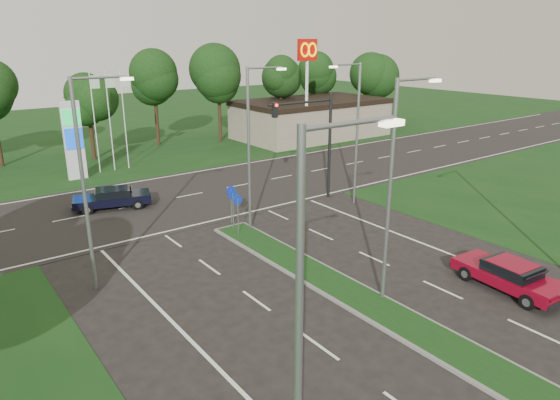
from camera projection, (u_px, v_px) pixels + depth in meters
ground at (507, 382)px, 15.73m from camera, size 160.00×160.00×0.00m
verge_far at (60, 133)px, 57.81m from camera, size 160.00×50.00×0.02m
cross_road at (176, 198)px, 34.09m from camera, size 160.00×12.00×0.02m
median_kerb at (407, 325)px, 18.77m from camera, size 2.00×26.00×0.12m
commercial_building at (311, 119)px, 55.12m from camera, size 16.00×9.00×4.00m
streetlight_median_near at (394, 181)px, 19.33m from camera, size 2.53×0.22×9.00m
streetlight_median_far at (252, 141)px, 26.98m from camera, size 2.53×0.22×9.00m
streetlight_left_near at (307, 328)px, 9.47m from camera, size 2.53×0.22×9.00m
streetlight_left_far at (87, 175)px, 20.19m from camera, size 2.53×0.22×9.00m
streetlight_right_far at (355, 127)px, 31.40m from camera, size 2.53×0.22×9.00m
traffic_signal at (315, 132)px, 32.15m from camera, size 5.10×0.42×7.00m
median_signs at (234, 202)px, 27.75m from camera, size 1.16×1.76×2.38m
gas_pylon at (76, 138)px, 37.89m from camera, size 5.80×1.26×8.00m
mcdonalds_sign at (307, 65)px, 47.94m from camera, size 2.20×0.47×10.40m
treeline_far at (94, 81)px, 44.25m from camera, size 6.00×6.00×9.90m
red_sedan at (509, 275)px, 21.41m from camera, size 2.28×4.79×1.28m
navy_sedan at (112, 198)px, 31.85m from camera, size 5.06×3.23×1.29m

